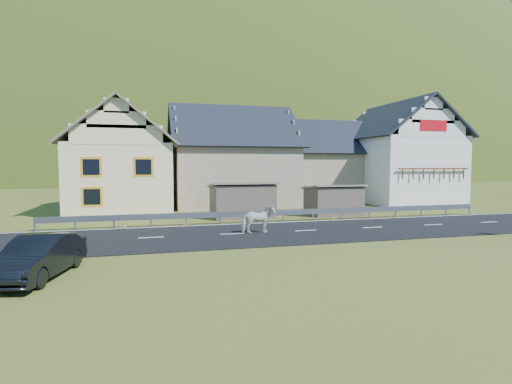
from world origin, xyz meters
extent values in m
plane|color=#424818|center=(0.00, 0.00, 0.00)|extent=(160.00, 160.00, 0.00)
cube|color=black|center=(0.00, 0.00, 0.02)|extent=(60.00, 7.00, 0.04)
cube|color=silver|center=(0.00, 0.00, 0.04)|extent=(60.00, 6.60, 0.01)
cube|color=#93969B|center=(0.00, 3.68, 0.58)|extent=(28.00, 0.08, 0.34)
cube|color=#93969B|center=(-14.00, 3.70, 0.35)|extent=(0.10, 0.06, 0.70)
cube|color=#93969B|center=(-12.00, 3.70, 0.35)|extent=(0.10, 0.06, 0.70)
cube|color=#93969B|center=(-10.00, 3.70, 0.35)|extent=(0.10, 0.06, 0.70)
cube|color=#93969B|center=(-8.00, 3.70, 0.35)|extent=(0.10, 0.06, 0.70)
cube|color=#93969B|center=(-6.00, 3.70, 0.35)|extent=(0.10, 0.06, 0.70)
cube|color=#93969B|center=(-4.00, 3.70, 0.35)|extent=(0.10, 0.06, 0.70)
cube|color=#93969B|center=(-2.00, 3.70, 0.35)|extent=(0.10, 0.06, 0.70)
cube|color=#93969B|center=(0.00, 3.70, 0.35)|extent=(0.10, 0.06, 0.70)
cube|color=#93969B|center=(2.00, 3.70, 0.35)|extent=(0.10, 0.06, 0.70)
cube|color=#93969B|center=(4.00, 3.70, 0.35)|extent=(0.10, 0.06, 0.70)
cube|color=#93969B|center=(6.00, 3.70, 0.35)|extent=(0.10, 0.06, 0.70)
cube|color=#93969B|center=(8.00, 3.70, 0.35)|extent=(0.10, 0.06, 0.70)
cube|color=#93969B|center=(10.00, 3.70, 0.35)|extent=(0.10, 0.06, 0.70)
cube|color=#93969B|center=(12.00, 3.70, 0.35)|extent=(0.10, 0.06, 0.70)
cube|color=#93969B|center=(14.00, 3.70, 0.35)|extent=(0.10, 0.06, 0.70)
cube|color=brown|center=(-2.00, 6.50, 1.10)|extent=(4.30, 3.30, 2.40)
cube|color=brown|center=(4.50, 6.00, 1.00)|extent=(3.80, 2.90, 2.20)
cube|color=beige|center=(-10.00, 12.00, 2.50)|extent=(7.00, 9.00, 5.00)
cube|color=gold|center=(-11.60, 7.50, 3.40)|extent=(1.30, 0.12, 1.30)
cube|color=gold|center=(-8.40, 7.50, 3.40)|extent=(1.30, 0.12, 1.30)
cube|color=gold|center=(-11.60, 7.50, 1.50)|extent=(1.30, 0.12, 1.30)
cube|color=tan|center=(-12.00, 13.50, 6.56)|extent=(0.70, 0.70, 2.40)
cube|color=tan|center=(-1.00, 15.00, 2.50)|extent=(10.00, 9.00, 5.00)
cube|color=tan|center=(9.00, 17.00, 2.30)|extent=(9.00, 8.00, 4.60)
cube|color=white|center=(15.00, 14.00, 3.00)|extent=(8.00, 10.00, 6.00)
cube|color=#B40913|center=(15.00, 8.97, 6.80)|extent=(2.60, 0.06, 0.90)
cube|color=brown|center=(15.00, 8.75, 3.20)|extent=(6.80, 0.12, 0.12)
ellipsoid|color=#1B340D|center=(5.00, 180.00, -20.00)|extent=(440.00, 280.00, 260.00)
imported|color=beige|center=(-2.69, -0.18, 0.75)|extent=(0.79, 1.70, 1.43)
imported|color=black|center=(-11.42, -6.00, 0.67)|extent=(2.32, 4.28, 1.34)
camera|label=1|loc=(-7.99, -19.72, 3.58)|focal=28.00mm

